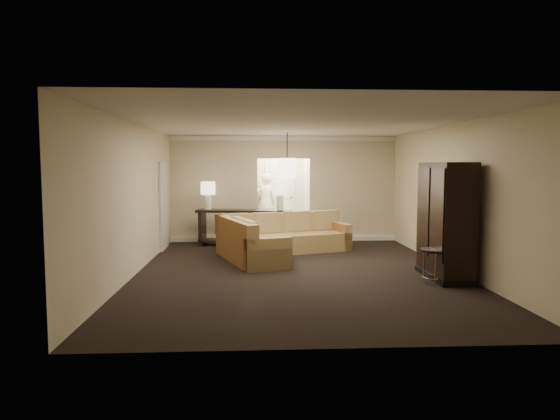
{
  "coord_description": "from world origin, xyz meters",
  "views": [
    {
      "loc": [
        -0.82,
        -9.27,
        1.99
      ],
      "look_at": [
        -0.25,
        1.2,
        1.08
      ],
      "focal_mm": 32.0,
      "sensor_mm": 36.0,
      "label": 1
    }
  ],
  "objects": [
    {
      "name": "ground",
      "position": [
        0.0,
        0.0,
        0.0
      ],
      "size": [
        8.0,
        8.0,
        0.0
      ],
      "primitive_type": "plane",
      "color": "black",
      "rests_on": "ground"
    },
    {
      "name": "wall_front",
      "position": [
        0.0,
        -4.0,
        1.4
      ],
      "size": [
        6.0,
        0.04,
        2.8
      ],
      "primitive_type": "cube",
      "color": "#C6B696",
      "rests_on": "ground"
    },
    {
      "name": "side_door",
      "position": [
        -2.97,
        2.8,
        1.05
      ],
      "size": [
        0.05,
        0.9,
        2.1
      ],
      "primitive_type": "cube",
      "color": "silver",
      "rests_on": "ground"
    },
    {
      "name": "sectional_sofa",
      "position": [
        -0.32,
        1.77,
        0.37
      ],
      "size": [
        3.23,
        3.2,
        0.92
      ],
      "rotation": [
        0.0,
        0.0,
        0.32
      ],
      "color": "brown",
      "rests_on": "ground"
    },
    {
      "name": "coffee_table",
      "position": [
        -0.53,
        1.0,
        0.19
      ],
      "size": [
        1.0,
        1.0,
        0.39
      ],
      "rotation": [
        0.0,
        0.0,
        -0.08
      ],
      "color": "beige",
      "rests_on": "ground"
    },
    {
      "name": "drink_table",
      "position": [
        2.26,
        -1.04,
        0.42
      ],
      "size": [
        0.47,
        0.47,
        0.59
      ],
      "rotation": [
        0.0,
        0.0,
        0.32
      ],
      "color": "black",
      "rests_on": "ground"
    },
    {
      "name": "wall_left",
      "position": [
        -3.0,
        0.0,
        1.4
      ],
      "size": [
        0.04,
        8.0,
        2.8
      ],
      "primitive_type": "cube",
      "color": "#C6B696",
      "rests_on": "ground"
    },
    {
      "name": "crown_molding",
      "position": [
        0.0,
        3.95,
        2.73
      ],
      "size": [
        6.0,
        0.1,
        0.12
      ],
      "primitive_type": "cube",
      "color": "white",
      "rests_on": "wall_back"
    },
    {
      "name": "wall_right",
      "position": [
        3.0,
        0.0,
        1.4
      ],
      "size": [
        0.04,
        8.0,
        2.8
      ],
      "primitive_type": "cube",
      "color": "#C6B696",
      "rests_on": "ground"
    },
    {
      "name": "table_lamp_left",
      "position": [
        -1.95,
        3.35,
        1.38
      ],
      "size": [
        0.37,
        0.37,
        0.7
      ],
      "color": "white",
      "rests_on": "console_table"
    },
    {
      "name": "pendant_light",
      "position": [
        0.0,
        2.7,
        1.95
      ],
      "size": [
        0.38,
        0.38,
        1.09
      ],
      "color": "black",
      "rests_on": "ceiling"
    },
    {
      "name": "ceiling",
      "position": [
        0.0,
        0.0,
        2.8
      ],
      "size": [
        6.0,
        8.0,
        0.02
      ],
      "primitive_type": "cube",
      "color": "silver",
      "rests_on": "wall_back"
    },
    {
      "name": "baseboard",
      "position": [
        0.0,
        3.95,
        0.06
      ],
      "size": [
        6.0,
        0.1,
        0.12
      ],
      "primitive_type": "cube",
      "color": "white",
      "rests_on": "ground"
    },
    {
      "name": "table_lamp_right",
      "position": [
        -0.15,
        3.05,
        1.38
      ],
      "size": [
        0.37,
        0.37,
        0.7
      ],
      "color": "white",
      "rests_on": "console_table"
    },
    {
      "name": "wall_back",
      "position": [
        0.0,
        4.0,
        1.4
      ],
      "size": [
        6.0,
        0.04,
        2.8
      ],
      "primitive_type": "cube",
      "color": "#C6B696",
      "rests_on": "ground"
    },
    {
      "name": "person",
      "position": [
        -0.45,
        5.6,
        1.0
      ],
      "size": [
        0.8,
        0.62,
        1.99
      ],
      "primitive_type": "imported",
      "rotation": [
        0.0,
        0.0,
        3.35
      ],
      "color": "beige",
      "rests_on": "ground"
    },
    {
      "name": "foyer",
      "position": [
        0.0,
        5.34,
        1.3
      ],
      "size": [
        1.44,
        2.02,
        2.8
      ],
      "color": "beige",
      "rests_on": "ground"
    },
    {
      "name": "console_table",
      "position": [
        -1.05,
        3.2,
        0.54
      ],
      "size": [
        2.42,
        0.92,
        0.91
      ],
      "rotation": [
        0.0,
        0.0,
        -0.16
      ],
      "color": "black",
      "rests_on": "ground"
    },
    {
      "name": "armoire",
      "position": [
        2.59,
        -0.66,
        0.99
      ],
      "size": [
        0.61,
        1.43,
        2.06
      ],
      "color": "black",
      "rests_on": "ground"
    }
  ]
}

